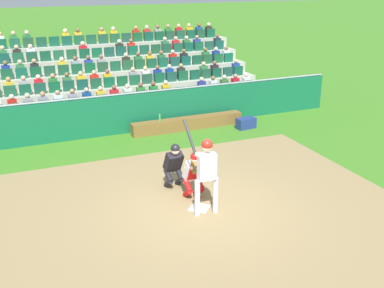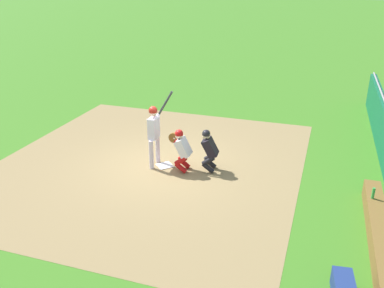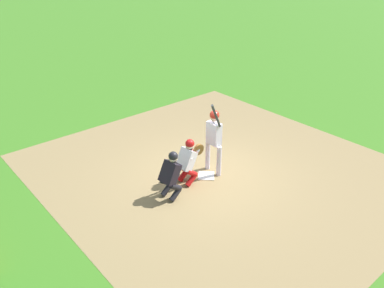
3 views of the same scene
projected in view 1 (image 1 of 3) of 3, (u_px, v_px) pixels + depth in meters
name	position (u px, v px, depth m)	size (l,w,h in m)	color
ground_plane	(199.00, 208.00, 11.21)	(160.00, 160.00, 0.00)	#3B751F
infield_dirt_patch	(208.00, 218.00, 10.77)	(9.80, 8.95, 0.01)	olive
home_plate_marker	(199.00, 208.00, 11.20)	(0.44, 0.44, 0.02)	white
batter_at_plate	(206.00, 168.00, 10.57)	(0.70, 0.62, 2.25)	silver
catcher_crouching	(194.00, 172.00, 11.49)	(0.46, 0.71, 1.28)	red
home_plate_umpire	(174.00, 163.00, 12.07)	(0.49, 0.50, 1.27)	black
dugout_wall	(125.00, 114.00, 16.40)	(16.86, 0.24, 1.44)	#125E3C
dugout_bench	(188.00, 123.00, 16.90)	(4.21, 0.40, 0.44)	brown
water_bottle_on_bench	(160.00, 118.00, 16.29)	(0.07, 0.07, 0.28)	green
equipment_duffel_bag	(246.00, 123.00, 17.01)	(0.70, 0.36, 0.38)	navy
bleacher_stand	(94.00, 80.00, 20.63)	(14.13, 4.92, 3.03)	#A3A794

